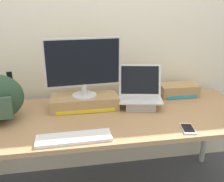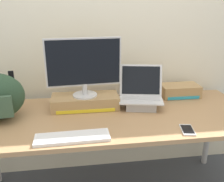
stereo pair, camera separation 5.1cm
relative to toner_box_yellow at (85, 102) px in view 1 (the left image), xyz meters
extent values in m
cube|color=silver|center=(0.18, 0.35, 0.51)|extent=(7.00, 0.10, 2.60)
cube|color=#A87F56|center=(0.18, -0.15, -0.06)|extent=(2.06, 0.80, 0.03)
cylinder|color=#B2B2B7|center=(1.15, 0.19, -0.43)|extent=(0.05, 0.05, 0.71)
cube|color=#A88456|center=(0.00, 0.00, 0.00)|extent=(0.50, 0.21, 0.10)
cube|color=yellow|center=(0.00, -0.11, -0.03)|extent=(0.43, 0.00, 0.02)
cylinder|color=silver|center=(0.00, 0.00, 0.06)|extent=(0.18, 0.18, 0.01)
cylinder|color=silver|center=(0.00, 0.00, 0.10)|extent=(0.04, 0.04, 0.08)
cube|color=silver|center=(0.00, 0.00, 0.31)|extent=(0.55, 0.05, 0.35)
cube|color=black|center=(0.00, -0.01, 0.31)|extent=(0.52, 0.04, 0.33)
cube|color=#ADADB2|center=(0.42, -0.05, -0.02)|extent=(0.25, 0.24, 0.06)
cube|color=silver|center=(0.42, -0.05, 0.02)|extent=(0.36, 0.30, 0.01)
cube|color=#B7B7BC|center=(0.42, -0.03, 0.03)|extent=(0.30, 0.19, 0.00)
cube|color=silver|center=(0.43, 0.03, 0.14)|extent=(0.33, 0.15, 0.23)
cube|color=black|center=(0.43, 0.03, 0.14)|extent=(0.30, 0.13, 0.20)
cube|color=white|center=(-0.10, -0.45, -0.04)|extent=(0.44, 0.14, 0.02)
cube|color=silver|center=(-0.10, -0.45, -0.03)|extent=(0.42, 0.12, 0.00)
cube|color=black|center=(-0.52, 0.03, 0.13)|extent=(0.04, 0.03, 0.24)
cube|color=silver|center=(0.62, -0.45, -0.04)|extent=(0.10, 0.15, 0.01)
cube|color=black|center=(0.62, -0.45, -0.04)|extent=(0.09, 0.12, 0.00)
sphere|color=#56B256|center=(-0.59, 0.18, -0.01)|extent=(0.08, 0.08, 0.08)
sphere|color=black|center=(-0.61, 0.15, 0.00)|extent=(0.01, 0.01, 0.01)
sphere|color=black|center=(-0.58, 0.15, 0.00)|extent=(0.01, 0.01, 0.01)
cube|color=#A88456|center=(0.81, 0.14, 0.00)|extent=(0.32, 0.18, 0.10)
cube|color=#2899BC|center=(0.81, 0.04, -0.03)|extent=(0.27, 0.00, 0.02)
camera|label=1|loc=(-0.10, -1.77, 0.72)|focal=40.45mm
camera|label=2|loc=(-0.05, -1.78, 0.72)|focal=40.45mm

